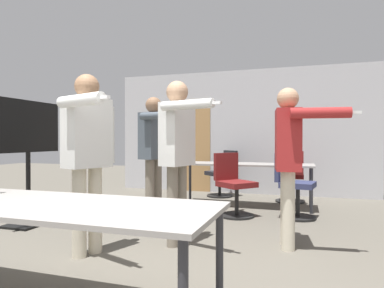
% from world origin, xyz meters
% --- Properties ---
extents(back_wall, '(5.54, 0.12, 2.65)m').
position_xyz_m(back_wall, '(-0.03, 5.85, 1.31)').
color(back_wall, '#BCBCC1').
rests_on(back_wall, ground_plane).
extents(conference_table_near, '(2.23, 0.83, 0.74)m').
position_xyz_m(conference_table_near, '(-0.26, 0.30, 0.68)').
color(conference_table_near, gray).
rests_on(conference_table_near, ground_plane).
extents(conference_table_far, '(2.29, 0.66, 0.74)m').
position_xyz_m(conference_table_far, '(0.35, 4.38, 0.68)').
color(conference_table_far, gray).
rests_on(conference_table_far, ground_plane).
extents(tv_screen, '(0.44, 1.14, 1.68)m').
position_xyz_m(tv_screen, '(-2.22, 2.19, 1.06)').
color(tv_screen, black).
rests_on(tv_screen, ground_plane).
extents(person_near_casual, '(0.83, 0.65, 1.70)m').
position_xyz_m(person_near_casual, '(1.17, 2.28, 1.02)').
color(person_near_casual, beige).
rests_on(person_near_casual, ground_plane).
extents(person_left_plaid, '(0.75, 0.82, 1.80)m').
position_xyz_m(person_left_plaid, '(-0.72, 1.41, 1.09)').
color(person_left_plaid, beige).
rests_on(person_left_plaid, ground_plane).
extents(person_center_tall, '(0.78, 0.76, 1.79)m').
position_xyz_m(person_center_tall, '(-0.80, 3.16, 1.08)').
color(person_center_tall, slate).
rests_on(person_center_tall, ground_plane).
extents(person_far_watching, '(0.76, 0.72, 1.79)m').
position_xyz_m(person_far_watching, '(0.01, 2.00, 1.10)').
color(person_far_watching, slate).
rests_on(person_far_watching, ground_plane).
extents(office_chair_mid_tucked, '(0.68, 0.69, 0.93)m').
position_xyz_m(office_chair_mid_tucked, '(-0.25, 5.31, 0.44)').
color(office_chair_mid_tucked, black).
rests_on(office_chair_mid_tucked, ground_plane).
extents(office_chair_near_pushed, '(0.69, 0.68, 0.95)m').
position_xyz_m(office_chair_near_pushed, '(0.31, 3.61, 0.45)').
color(office_chair_near_pushed, black).
rests_on(office_chair_near_pushed, ground_plane).
extents(office_chair_far_left, '(0.59, 0.53, 0.95)m').
position_xyz_m(office_chair_far_left, '(1.16, 3.74, 0.45)').
color(office_chair_far_left, black).
rests_on(office_chair_far_left, ground_plane).
extents(office_chair_far_right, '(0.52, 0.57, 0.95)m').
position_xyz_m(office_chair_far_right, '(1.08, 4.97, 0.45)').
color(office_chair_far_right, black).
rests_on(office_chair_far_right, ground_plane).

